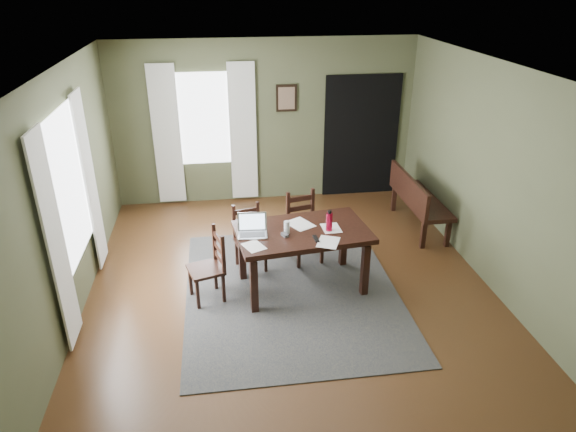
{
  "coord_description": "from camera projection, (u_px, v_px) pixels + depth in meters",
  "views": [
    {
      "loc": [
        -0.79,
        -5.33,
        3.62
      ],
      "look_at": [
        0.0,
        0.3,
        0.9
      ],
      "focal_mm": 32.0,
      "sensor_mm": 36.0,
      "label": 1
    }
  ],
  "objects": [
    {
      "name": "doorway_back",
      "position": [
        361.0,
        136.0,
        8.83
      ],
      "size": [
        1.3,
        0.03,
        2.1
      ],
      "color": "black",
      "rests_on": "ground"
    },
    {
      "name": "laptop",
      "position": [
        252.0,
        229.0,
        6.07
      ],
      "size": [
        0.36,
        0.3,
        0.24
      ],
      "rotation": [
        0.0,
        0.0,
        -0.07
      ],
      "color": "#B7B7BC",
      "rests_on": "dining_table"
    },
    {
      "name": "paper_c",
      "position": [
        300.0,
        224.0,
        6.31
      ],
      "size": [
        0.38,
        0.41,
        0.0
      ],
      "primitive_type": "cube",
      "rotation": [
        0.0,
        0.0,
        0.5
      ],
      "color": "white",
      "rests_on": "dining_table"
    },
    {
      "name": "room_shell",
      "position": [
        292.0,
        154.0,
        5.65
      ],
      "size": [
        5.02,
        6.02,
        2.71
      ],
      "color": "#4D5336",
      "rests_on": "ground"
    },
    {
      "name": "window_back",
      "position": [
        204.0,
        119.0,
        8.33
      ],
      "size": [
        1.0,
        0.01,
        1.5
      ],
      "color": "white",
      "rests_on": "ground"
    },
    {
      "name": "tv_remote",
      "position": [
        316.0,
        239.0,
        5.96
      ],
      "size": [
        0.06,
        0.17,
        0.02
      ],
      "primitive_type": "cube",
      "rotation": [
        0.0,
        0.0,
        0.08
      ],
      "color": "black",
      "rests_on": "dining_table"
    },
    {
      "name": "framed_picture",
      "position": [
        286.0,
        98.0,
        8.36
      ],
      "size": [
        0.34,
        0.03,
        0.44
      ],
      "color": "black",
      "rests_on": "ground"
    },
    {
      "name": "computer_mouse",
      "position": [
        285.0,
        235.0,
        6.02
      ],
      "size": [
        0.09,
        0.11,
        0.03
      ],
      "primitive_type": "cube",
      "rotation": [
        0.0,
        0.0,
        0.41
      ],
      "color": "#3F3F42",
      "rests_on": "dining_table"
    },
    {
      "name": "chair_back_right",
      "position": [
        304.0,
        228.0,
        6.96
      ],
      "size": [
        0.51,
        0.51,
        0.96
      ],
      "rotation": [
        0.0,
        0.0,
        0.24
      ],
      "color": "black",
      "rests_on": "rug"
    },
    {
      "name": "water_bottle",
      "position": [
        329.0,
        221.0,
        6.11
      ],
      "size": [
        0.1,
        0.1,
        0.26
      ],
      "rotation": [
        0.0,
        0.0,
        0.36
      ],
      "color": "#A30C2B",
      "rests_on": "dining_table"
    },
    {
      "name": "paper_b",
      "position": [
        328.0,
        242.0,
        5.89
      ],
      "size": [
        0.33,
        0.37,
        0.0
      ],
      "primitive_type": "cube",
      "rotation": [
        0.0,
        0.0,
        -0.41
      ],
      "color": "white",
      "rests_on": "dining_table"
    },
    {
      "name": "dining_table",
      "position": [
        302.0,
        237.0,
        6.22
      ],
      "size": [
        1.69,
        1.14,
        0.79
      ],
      "rotation": [
        0.0,
        0.0,
        0.12
      ],
      "color": "black",
      "rests_on": "rug"
    },
    {
      "name": "paper_a",
      "position": [
        254.0,
        246.0,
        5.8
      ],
      "size": [
        0.3,
        0.33,
        0.0
      ],
      "primitive_type": "cube",
      "rotation": [
        0.0,
        0.0,
        0.43
      ],
      "color": "white",
      "rests_on": "dining_table"
    },
    {
      "name": "bench",
      "position": [
        416.0,
        197.0,
        7.81
      ],
      "size": [
        0.49,
        1.52,
        0.86
      ],
      "rotation": [
        0.0,
        0.0,
        1.57
      ],
      "color": "black",
      "rests_on": "ground"
    },
    {
      "name": "chair_back_left",
      "position": [
        249.0,
        239.0,
        6.77
      ],
      "size": [
        0.46,
        0.46,
        0.87
      ],
      "rotation": [
        0.0,
        0.0,
        0.22
      ],
      "color": "black",
      "rests_on": "rug"
    },
    {
      "name": "ground",
      "position": [
        291.0,
        291.0,
        6.43
      ],
      "size": [
        5.0,
        6.0,
        0.01
      ],
      "color": "#492C16"
    },
    {
      "name": "curtain_back_left",
      "position": [
        167.0,
        136.0,
        8.33
      ],
      "size": [
        0.44,
        0.03,
        2.3
      ],
      "color": "silver",
      "rests_on": "ground"
    },
    {
      "name": "paper_d",
      "position": [
        331.0,
        228.0,
        6.21
      ],
      "size": [
        0.23,
        0.29,
        0.0
      ],
      "primitive_type": "cube",
      "rotation": [
        0.0,
        0.0,
        0.05
      ],
      "color": "white",
      "rests_on": "dining_table"
    },
    {
      "name": "chair_end",
      "position": [
        209.0,
        267.0,
        6.1
      ],
      "size": [
        0.49,
        0.49,
        0.89
      ],
      "rotation": [
        0.0,
        0.0,
        -1.28
      ],
      "color": "black",
      "rests_on": "rug"
    },
    {
      "name": "curtain_back_right",
      "position": [
        243.0,
        133.0,
        8.49
      ],
      "size": [
        0.44,
        0.03,
        2.3
      ],
      "color": "silver",
      "rests_on": "ground"
    },
    {
      "name": "rug",
      "position": [
        291.0,
        291.0,
        6.42
      ],
      "size": [
        2.6,
        3.2,
        0.01
      ],
      "color": "#393939",
      "rests_on": "ground"
    },
    {
      "name": "curtain_left_near",
      "position": [
        56.0,
        243.0,
        5.04
      ],
      "size": [
        0.03,
        0.48,
        2.3
      ],
      "color": "silver",
      "rests_on": "ground"
    },
    {
      "name": "drinking_glass",
      "position": [
        287.0,
        227.0,
        6.07
      ],
      "size": [
        0.07,
        0.07,
        0.15
      ],
      "primitive_type": "cylinder",
      "rotation": [
        0.0,
        0.0,
        0.04
      ],
      "color": "silver",
      "rests_on": "dining_table"
    },
    {
      "name": "window_left",
      "position": [
        68.0,
        188.0,
        5.67
      ],
      "size": [
        0.01,
        1.3,
        1.7
      ],
      "color": "white",
      "rests_on": "ground"
    },
    {
      "name": "curtain_left_far",
      "position": [
        90.0,
        182.0,
        6.51
      ],
      "size": [
        0.03,
        0.48,
        2.3
      ],
      "color": "silver",
      "rests_on": "ground"
    }
  ]
}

